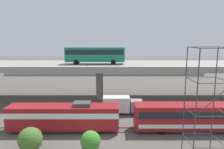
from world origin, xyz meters
TOP-DOWN VIEW (x-y plane):
  - ground_plane at (0.00, 0.00)m, footprint 260.00×260.00m
  - rail_strip_near at (0.00, 3.23)m, footprint 110.00×0.12m
  - rail_strip_far at (0.00, 4.77)m, footprint 110.00×0.12m
  - train_locomotive at (-4.97, 4.00)m, footprint 16.62×3.04m
  - train_coach_lead at (16.69, 4.00)m, footprint 21.70×3.04m
  - highway_overpass at (0.00, 20.00)m, footprint 96.00×11.89m
  - transit_bus_on_overpass at (-0.82, 18.82)m, footprint 12.00×2.68m
  - service_truck_east at (4.30, 10.92)m, footprint 6.80×2.46m
  - scaffolding_tower at (11.70, -5.14)m, footprint 3.13×3.13m
  - pier_parking_lot at (0.00, 55.00)m, footprint 70.34×12.05m
  - parked_car_0 at (-20.67, 53.63)m, footprint 4.15×1.95m
  - parked_car_1 at (19.48, 55.29)m, footprint 4.62×2.00m
  - parked_car_2 at (10.25, 54.60)m, footprint 4.60×1.98m
  - parked_car_3 at (11.34, 57.35)m, footprint 4.46×1.91m
  - parked_car_4 at (8.23, 52.12)m, footprint 4.33×1.82m
  - parked_car_5 at (26.91, 56.91)m, footprint 4.42×1.82m
  - harbor_water at (0.00, 78.00)m, footprint 140.00×36.00m
  - shrub_left at (-6.86, -1.63)m, footprint 2.83×2.83m
  - shrub_right at (0.16, -1.58)m, footprint 2.38×2.38m

SIDE VIEW (x-z plane):
  - ground_plane at x=0.00m, z-range 0.00..0.00m
  - harbor_water at x=0.00m, z-range 0.00..0.01m
  - rail_strip_near at x=0.00m, z-range 0.00..0.12m
  - rail_strip_far at x=0.00m, z-range 0.00..0.12m
  - pier_parking_lot at x=0.00m, z-range 0.00..1.56m
  - shrub_right at x=0.16m, z-range 0.00..2.38m
  - shrub_left at x=-6.86m, z-range 0.00..2.83m
  - service_truck_east at x=4.30m, z-range 0.12..3.16m
  - train_coach_lead at x=16.69m, z-range 0.24..4.10m
  - train_locomotive at x=-4.97m, z-range 0.10..4.28m
  - parked_car_4 at x=8.23m, z-range 1.59..3.09m
  - parked_car_5 at x=26.91m, z-range 1.59..3.09m
  - parked_car_0 at x=-20.67m, z-range 1.59..3.09m
  - parked_car_3 at x=11.34m, z-range 1.59..3.09m
  - parked_car_2 at x=10.25m, z-range 1.59..3.09m
  - parked_car_1 at x=19.48m, z-range 1.59..3.09m
  - scaffolding_tower at x=11.70m, z-range 0.36..12.61m
  - highway_overpass at x=0.00m, z-range 3.19..11.02m
  - transit_bus_on_overpass at x=-0.82m, z-range 8.19..11.59m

